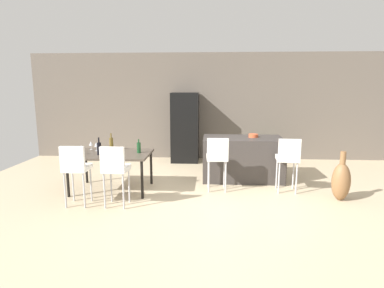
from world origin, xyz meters
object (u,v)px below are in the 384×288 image
object	(u,v)px
bar_chair_left	(217,156)
dining_chair_near	(75,166)
dining_chair_far	(115,166)
potted_plant	(271,148)
bar_chair_middle	(288,157)
fruit_bowl	(253,136)
wine_bottle_near	(139,147)
dining_table	(111,156)
wine_bottle_inner	(111,143)
wine_glass_left	(96,145)
floor_vase	(341,181)
wine_bottle_far	(99,148)
wine_glass_right	(91,144)
wine_glass_middle	(81,148)
kitchen_island	(242,158)
refrigerator	(185,127)

from	to	relation	value
bar_chair_left	dining_chair_near	world-z (taller)	same
dining_chair_far	potted_plant	bearing A→B (deg)	46.97
bar_chair_middle	fruit_bowl	size ratio (longest dim) A/B	5.13
dining_chair_far	wine_bottle_near	xyz separation A→B (m)	(0.20, 0.91, 0.15)
dining_table	dining_chair_near	bearing A→B (deg)	-111.27
wine_bottle_inner	wine_bottle_near	distance (m)	0.67
wine_glass_left	dining_chair_near	bearing A→B (deg)	-88.90
wine_bottle_near	floor_vase	distance (m)	3.74
wine_bottle_far	wine_glass_right	xyz separation A→B (m)	(-0.34, 0.48, 0.00)
wine_glass_middle	fruit_bowl	world-z (taller)	fruit_bowl
dining_chair_near	dining_table	bearing A→B (deg)	68.73
kitchen_island	wine_bottle_inner	xyz separation A→B (m)	(-2.69, -0.60, 0.41)
bar_chair_middle	potted_plant	world-z (taller)	bar_chair_middle
wine_bottle_near	fruit_bowl	size ratio (longest dim) A/B	1.31
bar_chair_left	wine_glass_right	size ratio (longest dim) A/B	6.03
wine_bottle_far	potted_plant	world-z (taller)	wine_bottle_far
bar_chair_left	dining_table	xyz separation A→B (m)	(-2.04, -0.08, -0.02)
bar_chair_left	kitchen_island	bearing A→B (deg)	55.98
wine_bottle_far	floor_vase	bearing A→B (deg)	-1.75
dining_chair_near	wine_glass_right	xyz separation A→B (m)	(-0.17, 1.17, 0.17)
bar_chair_left	dining_chair_near	distance (m)	2.55
kitchen_island	dining_chair_far	distance (m)	2.89
dining_table	bar_chair_left	bearing A→B (deg)	2.21
wine_glass_middle	refrigerator	xyz separation A→B (m)	(1.75, 2.67, 0.06)
dining_chair_far	potted_plant	xyz separation A→B (m)	(3.17, 3.40, -0.32)
dining_table	refrigerator	distance (m)	2.84
wine_bottle_near	bar_chair_middle	bearing A→B (deg)	0.60
kitchen_island	wine_bottle_inner	bearing A→B (deg)	-167.35
wine_bottle_inner	potted_plant	size ratio (longest dim) A/B	0.53
wine_glass_middle	wine_bottle_near	bearing A→B (deg)	9.35
dining_chair_near	wine_bottle_inner	distance (m)	1.21
refrigerator	wine_bottle_near	bearing A→B (deg)	-105.41
bar_chair_left	refrigerator	size ratio (longest dim) A/B	0.57
wine_bottle_near	dining_chair_far	bearing A→B (deg)	-102.29
dining_chair_far	wine_glass_left	size ratio (longest dim) A/B	6.03
dining_chair_near	bar_chair_middle	bearing A→B (deg)	14.22
wine_bottle_far	wine_glass_right	world-z (taller)	wine_bottle_far
bar_chair_middle	wine_bottle_far	size ratio (longest dim) A/B	3.18
wine_bottle_near	refrigerator	bearing A→B (deg)	74.59
wine_bottle_near	fruit_bowl	xyz separation A→B (m)	(2.30, 0.93, 0.11)
dining_chair_far	wine_glass_left	world-z (taller)	dining_chair_far
refrigerator	bar_chair_left	bearing A→B (deg)	-71.65
floor_vase	wine_bottle_inner	bearing A→B (deg)	171.90
refrigerator	wine_glass_middle	bearing A→B (deg)	-123.16
wine_bottle_inner	wine_bottle_near	xyz separation A→B (m)	(0.62, -0.26, -0.02)
wine_bottle_far	wine_bottle_near	xyz separation A→B (m)	(0.70, 0.22, -0.02)
wine_bottle_far	wine_bottle_near	bearing A→B (deg)	17.34
dining_table	dining_chair_near	world-z (taller)	dining_chair_near
wine_bottle_near	dining_table	bearing A→B (deg)	-174.72
dining_chair_near	fruit_bowl	world-z (taller)	dining_chair_near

